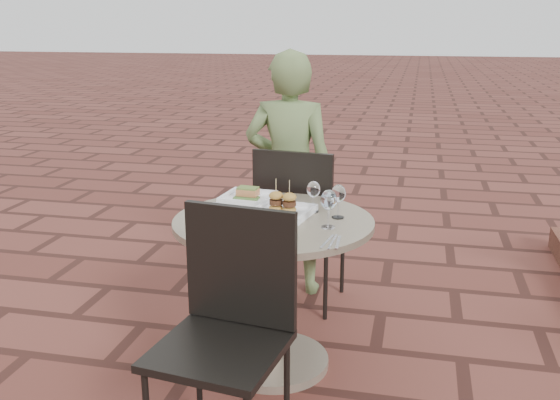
% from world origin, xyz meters
% --- Properties ---
extents(ground, '(60.00, 60.00, 0.00)m').
position_xyz_m(ground, '(0.00, 0.00, 0.00)').
color(ground, brown).
rests_on(ground, ground).
extents(cafe_table, '(0.90, 0.90, 0.73)m').
position_xyz_m(cafe_table, '(-0.05, -0.24, 0.48)').
color(cafe_table, gray).
rests_on(cafe_table, ground).
extents(chair_far, '(0.49, 0.49, 0.93)m').
position_xyz_m(chair_far, '(-0.06, 0.40, 0.55)').
color(chair_far, black).
rests_on(chair_far, ground).
extents(chair_near, '(0.50, 0.50, 0.93)m').
position_xyz_m(chair_near, '(-0.07, -0.84, 0.55)').
color(chair_near, black).
rests_on(chair_near, ground).
extents(diner, '(0.53, 0.36, 1.44)m').
position_xyz_m(diner, '(-0.16, 0.65, 0.72)').
color(diner, '#5B703D').
rests_on(diner, ground).
extents(plate_salmon, '(0.26, 0.26, 0.06)m').
position_xyz_m(plate_salmon, '(-0.24, 0.04, 0.75)').
color(plate_salmon, white).
rests_on(plate_salmon, cafe_table).
extents(plate_sliders, '(0.30, 0.30, 0.17)m').
position_xyz_m(plate_sliders, '(-0.02, -0.16, 0.76)').
color(plate_sliders, white).
rests_on(plate_sliders, cafe_table).
extents(plate_tuna, '(0.29, 0.29, 0.03)m').
position_xyz_m(plate_tuna, '(-0.05, -0.40, 0.75)').
color(plate_tuna, white).
rests_on(plate_tuna, cafe_table).
extents(wine_glass_right, '(0.07, 0.07, 0.17)m').
position_xyz_m(wine_glass_right, '(0.21, -0.31, 0.85)').
color(wine_glass_right, white).
rests_on(wine_glass_right, cafe_table).
extents(wine_glass_mid, '(0.06, 0.06, 0.15)m').
position_xyz_m(wine_glass_mid, '(0.11, -0.09, 0.83)').
color(wine_glass_mid, white).
rests_on(wine_glass_mid, cafe_table).
extents(wine_glass_far, '(0.07, 0.07, 0.15)m').
position_xyz_m(wine_glass_far, '(0.23, -0.16, 0.84)').
color(wine_glass_far, white).
rests_on(wine_glass_far, cafe_table).
extents(steel_ramekin, '(0.08, 0.08, 0.05)m').
position_xyz_m(steel_ramekin, '(-0.33, -0.22, 0.75)').
color(steel_ramekin, silver).
rests_on(steel_ramekin, cafe_table).
extents(cutlery_set, '(0.08, 0.18, 0.00)m').
position_xyz_m(cutlery_set, '(0.25, -0.49, 0.73)').
color(cutlery_set, silver).
rests_on(cutlery_set, cafe_table).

